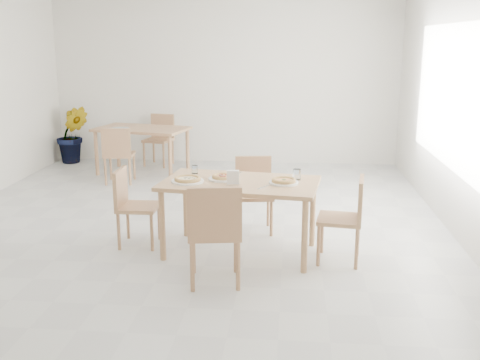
# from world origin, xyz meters

# --- Properties ---
(room) EXTENTS (7.28, 7.00, 7.00)m
(room) POSITION_xyz_m (2.98, 0.30, 1.50)
(room) COLOR silver
(room) RESTS_ON ground
(main_table) EXTENTS (1.63, 1.06, 0.75)m
(main_table) POSITION_xyz_m (0.69, -0.92, 0.67)
(main_table) COLOR tan
(main_table) RESTS_ON ground
(chair_south) EXTENTS (0.52, 0.52, 0.93)m
(chair_south) POSITION_xyz_m (0.55, -1.74, 0.54)
(chair_south) COLOR tan
(chair_south) RESTS_ON ground
(chair_north) EXTENTS (0.47, 0.47, 0.83)m
(chair_north) POSITION_xyz_m (0.78, -0.17, 0.48)
(chair_north) COLOR tan
(chair_north) RESTS_ON ground
(chair_west) EXTENTS (0.41, 0.41, 0.82)m
(chair_west) POSITION_xyz_m (-0.47, -0.79, 0.47)
(chair_west) COLOR tan
(chair_west) RESTS_ON ground
(chair_east) EXTENTS (0.47, 0.47, 0.84)m
(chair_east) POSITION_xyz_m (1.75, -1.06, 0.49)
(chair_east) COLOR tan
(chair_east) RESTS_ON ground
(plate_margherita) EXTENTS (0.29, 0.29, 0.02)m
(plate_margherita) POSITION_xyz_m (1.12, -0.97, 0.76)
(plate_margherita) COLOR white
(plate_margherita) RESTS_ON main_table
(plate_mushroom) EXTENTS (0.32, 0.32, 0.02)m
(plate_mushroom) POSITION_xyz_m (0.18, -1.00, 0.76)
(plate_mushroom) COLOR white
(plate_mushroom) RESTS_ON main_table
(plate_pepperoni) EXTENTS (0.30, 0.30, 0.02)m
(plate_pepperoni) POSITION_xyz_m (0.52, -0.86, 0.76)
(plate_pepperoni) COLOR white
(plate_pepperoni) RESTS_ON main_table
(pizza_margherita) EXTENTS (0.30, 0.30, 0.03)m
(pizza_margherita) POSITION_xyz_m (1.12, -0.97, 0.78)
(pizza_margherita) COLOR #E8BB6D
(pizza_margherita) RESTS_ON plate_margherita
(pizza_mushroom) EXTENTS (0.33, 0.33, 0.03)m
(pizza_mushroom) POSITION_xyz_m (0.18, -1.00, 0.78)
(pizza_mushroom) COLOR #E8BB6D
(pizza_mushroom) RESTS_ON plate_mushroom
(pizza_pepperoni) EXTENTS (0.27, 0.27, 0.03)m
(pizza_pepperoni) POSITION_xyz_m (0.52, -0.86, 0.78)
(pizza_pepperoni) COLOR #E8BB6D
(pizza_pepperoni) RESTS_ON plate_pepperoni
(tumbler_a) EXTENTS (0.08, 0.08, 0.11)m
(tumbler_a) POSITION_xyz_m (1.25, -0.80, 0.80)
(tumbler_a) COLOR white
(tumbler_a) RESTS_ON main_table
(tumbler_b) EXTENTS (0.07, 0.07, 0.09)m
(tumbler_b) POSITION_xyz_m (0.19, -0.63, 0.79)
(tumbler_b) COLOR white
(tumbler_b) RESTS_ON main_table
(napkin_holder) EXTENTS (0.13, 0.08, 0.14)m
(napkin_holder) POSITION_xyz_m (0.63, -1.07, 0.82)
(napkin_holder) COLOR silver
(napkin_holder) RESTS_ON main_table
(fork_a) EXTENTS (0.06, 0.19, 0.01)m
(fork_a) POSITION_xyz_m (0.65, -0.61, 0.75)
(fork_a) COLOR silver
(fork_a) RESTS_ON main_table
(fork_b) EXTENTS (0.11, 0.18, 0.01)m
(fork_b) POSITION_xyz_m (0.94, -1.14, 0.75)
(fork_b) COLOR silver
(fork_b) RESTS_ON main_table
(second_table) EXTENTS (1.57, 1.11, 0.75)m
(second_table) POSITION_xyz_m (-1.21, 2.44, 0.66)
(second_table) COLOR tan
(second_table) RESTS_ON ground
(chair_back_s) EXTENTS (0.47, 0.47, 0.86)m
(chair_back_s) POSITION_xyz_m (-1.39, 1.74, 0.50)
(chair_back_s) COLOR tan
(chair_back_s) RESTS_ON ground
(chair_back_n) EXTENTS (0.51, 0.51, 0.87)m
(chair_back_n) POSITION_xyz_m (-1.09, 3.16, 0.51)
(chair_back_n) COLOR tan
(chair_back_n) RESTS_ON ground
(plate_empty) EXTENTS (0.28, 0.28, 0.02)m
(plate_empty) POSITION_xyz_m (-1.51, 2.27, 0.76)
(plate_empty) COLOR white
(plate_empty) RESTS_ON second_table
(potted_plant) EXTENTS (0.67, 0.61, 1.00)m
(potted_plant) POSITION_xyz_m (-2.65, 3.15, 0.50)
(potted_plant) COLOR #2A5A1B
(potted_plant) RESTS_ON ground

